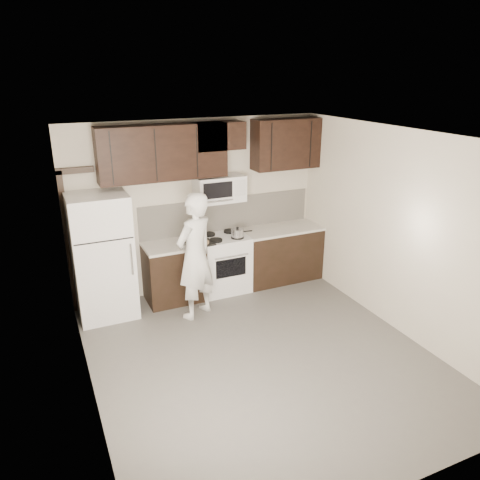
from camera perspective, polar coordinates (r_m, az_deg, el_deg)
floor at (r=6.03m, az=2.54°, el=-13.93°), size 4.50×4.50×0.00m
back_wall at (r=7.36m, az=-5.21°, el=4.06°), size 4.00×0.00×4.00m
ceiling at (r=5.04m, az=3.01°, el=12.42°), size 4.50×4.50×0.00m
counter_run at (r=7.59m, az=0.08°, el=-2.50°), size 2.95×0.64×0.91m
stove at (r=7.48m, az=-2.04°, el=-2.83°), size 0.76×0.66×0.94m
backsplash at (r=7.56m, az=-1.56°, el=3.25°), size 2.90×0.02×0.54m
upper_cabinets at (r=7.06m, az=-3.35°, el=11.19°), size 3.48×0.35×0.78m
microwave at (r=7.20m, az=-2.51°, el=6.26°), size 0.76×0.42×0.40m
refrigerator at (r=6.84m, az=-16.42°, el=-1.95°), size 0.80×0.76×1.80m
door_trim at (r=6.99m, az=-20.08°, el=1.16°), size 0.50×0.08×2.12m
saucepan at (r=7.23m, az=-0.30°, el=0.82°), size 0.34×0.19×0.18m
baking_tray at (r=7.01m, az=-4.91°, el=-0.44°), size 0.42×0.32×0.02m
pizza at (r=7.00m, az=-4.91°, el=-0.28°), size 0.29×0.29×0.02m
person at (r=6.56m, az=-5.51°, el=-1.98°), size 0.80×0.71×1.83m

